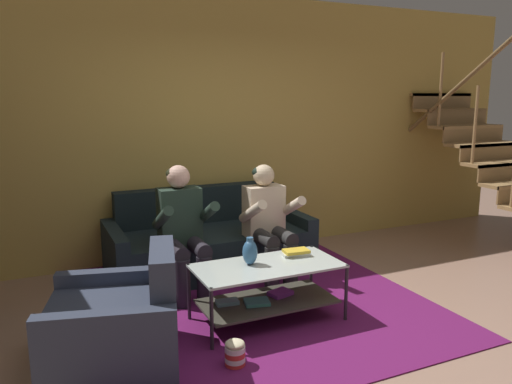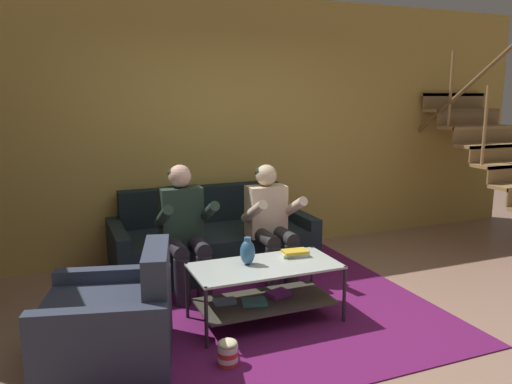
% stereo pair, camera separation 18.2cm
% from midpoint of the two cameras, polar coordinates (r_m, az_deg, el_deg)
% --- Properties ---
extents(ground, '(16.80, 16.80, 0.00)m').
position_cam_midpoint_polar(ground, '(3.94, 9.85, -16.52)').
color(ground, '#9C7764').
extents(back_partition, '(8.40, 0.12, 2.90)m').
position_cam_midpoint_polar(back_partition, '(5.73, -2.88, 7.40)').
color(back_partition, tan).
rests_on(back_partition, ground).
extents(staircase_run, '(1.04, 2.86, 2.96)m').
position_cam_midpoint_polar(staircase_run, '(6.74, 27.11, 4.07)').
color(staircase_run, '#A57F4E').
rests_on(staircase_run, ground).
extents(couch, '(2.06, 0.96, 0.83)m').
position_cam_midpoint_polar(couch, '(5.30, -4.10, -5.83)').
color(couch, '#19262A').
rests_on(couch, ground).
extents(person_seated_left, '(0.50, 0.58, 1.19)m').
position_cam_midpoint_polar(person_seated_left, '(4.57, -7.08, -3.81)').
color(person_seated_left, '#26222A').
rests_on(person_seated_left, ground).
extents(person_seated_right, '(0.50, 0.58, 1.15)m').
position_cam_midpoint_polar(person_seated_right, '(4.85, 2.77, -3.09)').
color(person_seated_right, '#292928').
rests_on(person_seated_right, ground).
extents(coffee_table, '(1.18, 0.57, 0.48)m').
position_cam_midpoint_polar(coffee_table, '(4.08, 2.25, -10.51)').
color(coffee_table, '#B4C0BA').
rests_on(coffee_table, ground).
extents(area_rug, '(3.00, 3.33, 0.01)m').
position_cam_midpoint_polar(area_rug, '(4.68, -0.75, -11.69)').
color(area_rug, '#611650').
rests_on(area_rug, ground).
extents(vase, '(0.12, 0.12, 0.22)m').
position_cam_midpoint_polar(vase, '(4.01, 0.34, -6.85)').
color(vase, '#32618D').
rests_on(vase, coffee_table).
extents(book_stack, '(0.24, 0.16, 0.05)m').
position_cam_midpoint_polar(book_stack, '(4.25, 5.70, -6.97)').
color(book_stack, silver).
rests_on(book_stack, coffee_table).
extents(armchair, '(1.02, 1.03, 0.81)m').
position_cam_midpoint_polar(armchair, '(3.62, -14.67, -14.42)').
color(armchair, '#303749').
rests_on(armchair, ground).
extents(popcorn_tub, '(0.14, 0.14, 0.19)m').
position_cam_midpoint_polar(popcorn_tub, '(3.55, -1.70, -17.90)').
color(popcorn_tub, red).
rests_on(popcorn_tub, ground).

